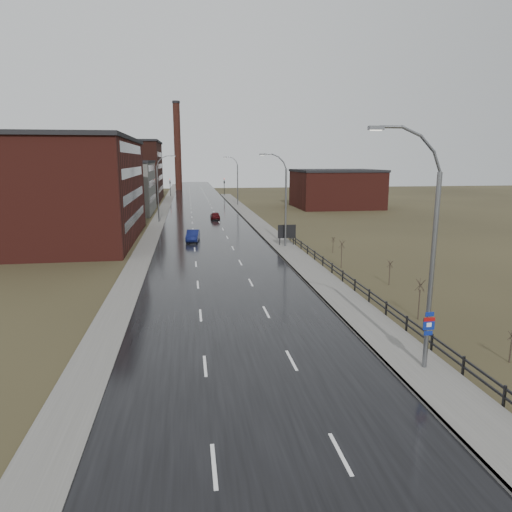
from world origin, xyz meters
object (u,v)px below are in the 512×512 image
object	(u,v)px
car_near	(193,236)
streetlight_main	(427,255)
car_far	(215,216)
billboard	(287,232)

from	to	relation	value
car_near	streetlight_main	bearing A→B (deg)	-68.80
streetlight_main	car_far	bearing A→B (deg)	96.04
billboard	car_far	distance (m)	28.60
billboard	streetlight_main	bearing A→B (deg)	-91.04
streetlight_main	car_far	size ratio (longest dim) A/B	3.07
streetlight_main	billboard	xyz separation A→B (m)	(0.63, 34.60, -4.25)
billboard	car_near	world-z (taller)	billboard
car_near	billboard	bearing A→B (deg)	-18.87
car_near	car_far	bearing A→B (deg)	85.06
billboard	car_far	xyz separation A→B (m)	(-7.22, 27.65, -1.14)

